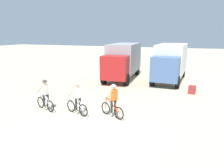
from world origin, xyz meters
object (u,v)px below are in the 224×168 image
(cyclist_orange_shirt, at_px, (45,96))
(supply_crate, at_px, (192,90))
(cyclist_near_camera, at_px, (113,102))
(box_truck_grey_hauler, at_px, (123,60))
(box_truck_white_box, at_px, (170,61))
(cyclist_cowboy_hat, at_px, (77,100))

(cyclist_orange_shirt, bearing_deg, supply_crate, 41.00)
(cyclist_orange_shirt, relative_size, cyclist_near_camera, 1.00)
(cyclist_orange_shirt, xyz_separation_m, supply_crate, (7.81, 6.79, -0.55))
(cyclist_orange_shirt, bearing_deg, cyclist_near_camera, 5.49)
(box_truck_grey_hauler, distance_m, cyclist_near_camera, 10.13)
(box_truck_grey_hauler, distance_m, cyclist_orange_shirt, 10.25)
(box_truck_grey_hauler, height_order, cyclist_near_camera, box_truck_grey_hauler)
(box_truck_grey_hauler, relative_size, box_truck_white_box, 1.01)
(cyclist_cowboy_hat, bearing_deg, supply_crate, 49.48)
(box_truck_grey_hauler, distance_m, box_truck_white_box, 4.43)
(box_truck_grey_hauler, relative_size, cyclist_orange_shirt, 3.79)
(box_truck_white_box, bearing_deg, box_truck_grey_hauler, -170.90)
(box_truck_grey_hauler, bearing_deg, cyclist_orange_shirt, -97.57)
(cyclist_cowboy_hat, distance_m, supply_crate, 8.88)
(cyclist_cowboy_hat, xyz_separation_m, supply_crate, (5.76, 6.74, -0.55))
(supply_crate, bearing_deg, box_truck_white_box, 117.51)
(cyclist_cowboy_hat, height_order, cyclist_near_camera, same)
(box_truck_grey_hauler, height_order, cyclist_cowboy_hat, box_truck_grey_hauler)
(box_truck_white_box, distance_m, supply_crate, 4.80)
(box_truck_grey_hauler, xyz_separation_m, cyclist_cowboy_hat, (0.71, -10.05, -1.03))
(cyclist_cowboy_hat, height_order, supply_crate, cyclist_cowboy_hat)
(cyclist_orange_shirt, distance_m, cyclist_cowboy_hat, 2.06)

